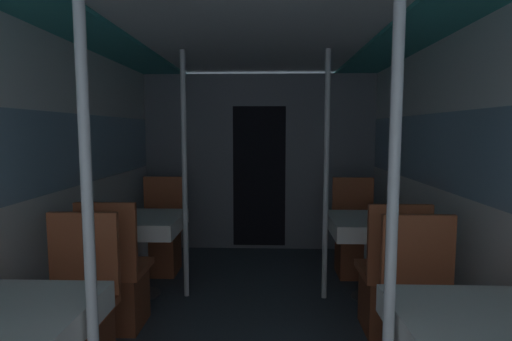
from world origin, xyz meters
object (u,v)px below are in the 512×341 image
(chair_left_far_0, at_px, (74,334))
(support_pole_right_0, at_px, (392,231))
(support_pole_right_1, at_px, (326,177))
(dining_table_left_0, at_px, (2,333))
(dining_table_left_1, at_px, (142,227))
(chair_right_far_1, at_px, (355,245))
(chair_right_far_0, at_px, (425,340))
(support_pole_left_0, at_px, (88,229))
(chair_left_near_1, at_px, (117,288))
(support_pole_left_1, at_px, (185,176))
(chair_left_far_1, at_px, (161,243))
(dining_table_right_1, at_px, (371,229))
(chair_right_near_1, at_px, (390,292))

(chair_left_far_0, distance_m, support_pole_right_0, 1.88)
(support_pole_right_0, height_order, support_pole_right_1, same)
(dining_table_left_0, bearing_deg, dining_table_left_1, 90.00)
(chair_right_far_1, bearing_deg, chair_right_far_0, 90.00)
(support_pole_left_0, relative_size, chair_left_near_1, 2.19)
(support_pole_left_1, bearing_deg, support_pole_left_0, -90.00)
(chair_left_far_1, bearing_deg, support_pole_right_0, 123.49)
(dining_table_left_1, bearing_deg, support_pole_left_1, 0.00)
(chair_left_far_0, bearing_deg, support_pole_left_0, 123.50)
(dining_table_left_0, distance_m, chair_left_near_1, 1.29)
(chair_left_far_1, height_order, support_pole_right_0, support_pole_right_0)
(chair_left_far_0, distance_m, dining_table_left_1, 1.29)
(dining_table_left_1, xyz_separation_m, support_pole_right_0, (1.61, -1.84, 0.45))
(dining_table_left_0, xyz_separation_m, dining_table_right_1, (2.00, 1.84, 0.00))
(chair_left_near_1, distance_m, support_pole_left_1, 1.04)
(chair_left_far_0, xyz_separation_m, support_pole_left_0, (0.39, -0.59, 0.77))
(dining_table_left_0, height_order, support_pole_right_0, support_pole_right_0)
(chair_right_near_1, bearing_deg, support_pole_left_1, 159.88)
(dining_table_left_1, height_order, chair_left_far_1, chair_left_far_1)
(dining_table_left_0, height_order, chair_left_far_0, chair_left_far_0)
(support_pole_left_1, distance_m, chair_right_far_1, 1.88)
(dining_table_left_0, bearing_deg, chair_left_far_0, 90.00)
(support_pole_left_1, height_order, chair_right_near_1, support_pole_left_1)
(support_pole_left_0, relative_size, chair_right_far_0, 2.19)
(chair_left_near_1, relative_size, support_pole_left_1, 0.46)
(chair_left_far_0, xyz_separation_m, dining_table_left_1, (0.00, 1.25, 0.32))
(dining_table_left_0, distance_m, chair_right_far_0, 2.10)
(chair_left_near_1, bearing_deg, dining_table_right_1, 16.43)
(support_pole_left_1, bearing_deg, dining_table_left_1, 180.00)
(chair_left_near_1, bearing_deg, chair_right_far_1, 30.53)
(chair_right_far_1, bearing_deg, support_pole_left_1, 20.12)
(support_pole_right_1, bearing_deg, chair_left_near_1, -159.88)
(chair_left_far_1, height_order, chair_right_near_1, same)
(chair_left_far_0, bearing_deg, dining_table_left_0, 90.00)
(chair_right_near_1, distance_m, support_pole_right_1, 1.04)
(chair_right_far_0, bearing_deg, dining_table_right_1, -90.00)
(chair_right_far_1, bearing_deg, support_pole_left_0, 56.51)
(support_pole_right_0, bearing_deg, dining_table_right_1, 78.04)
(chair_left_near_1, distance_m, dining_table_right_1, 2.10)
(chair_right_far_0, distance_m, support_pole_right_0, 1.04)
(chair_left_far_0, height_order, support_pole_right_1, support_pole_right_1)
(dining_table_right_1, bearing_deg, chair_left_near_1, -163.57)
(support_pole_right_0, bearing_deg, support_pole_left_1, 123.48)
(dining_table_left_0, bearing_deg, chair_right_near_1, 32.08)
(dining_table_left_0, relative_size, dining_table_right_1, 1.00)
(chair_left_far_1, height_order, chair_right_far_0, same)
(chair_right_far_1, bearing_deg, dining_table_right_1, 90.00)
(chair_left_far_0, distance_m, chair_left_near_1, 0.66)
(support_pole_right_0, distance_m, chair_right_near_1, 1.52)
(dining_table_left_0, relative_size, chair_left_far_0, 0.73)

